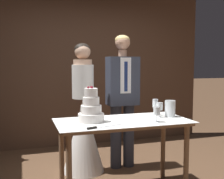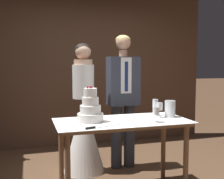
{
  "view_description": "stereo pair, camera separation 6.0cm",
  "coord_description": "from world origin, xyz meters",
  "px_view_note": "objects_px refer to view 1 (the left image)",
  "views": [
    {
      "loc": [
        -1.01,
        -2.79,
        1.43
      ],
      "look_at": [
        0.02,
        0.37,
        1.12
      ],
      "focal_mm": 45.0,
      "sensor_mm": 36.0,
      "label": 1
    },
    {
      "loc": [
        -0.95,
        -2.81,
        1.43
      ],
      "look_at": [
        0.02,
        0.37,
        1.12
      ],
      "focal_mm": 45.0,
      "sensor_mm": 36.0,
      "label": 2
    }
  ],
  "objects_px": {
    "bride": "(83,125)",
    "groom": "(122,95)",
    "cake_table": "(123,130)",
    "tiered_cake": "(91,110)",
    "wine_glass_far": "(155,104)",
    "wine_glass_near": "(157,111)",
    "hurricane_candle": "(170,109)",
    "cake_knife": "(99,127)",
    "wine_glass_middle": "(160,107)"
  },
  "relations": [
    {
      "from": "bride",
      "to": "groom",
      "type": "distance_m",
      "value": 0.67
    },
    {
      "from": "cake_table",
      "to": "bride",
      "type": "xyz_separation_m",
      "value": [
        -0.27,
        0.77,
        -0.09
      ]
    },
    {
      "from": "bride",
      "to": "tiered_cake",
      "type": "bearing_deg",
      "value": -95.34
    },
    {
      "from": "wine_glass_far",
      "to": "groom",
      "type": "relative_size",
      "value": 0.11
    },
    {
      "from": "tiered_cake",
      "to": "wine_glass_near",
      "type": "relative_size",
      "value": 2.36
    },
    {
      "from": "wine_glass_near",
      "to": "hurricane_candle",
      "type": "height_order",
      "value": "hurricane_candle"
    },
    {
      "from": "cake_table",
      "to": "wine_glass_far",
      "type": "bearing_deg",
      "value": 20.09
    },
    {
      "from": "tiered_cake",
      "to": "cake_knife",
      "type": "relative_size",
      "value": 0.9
    },
    {
      "from": "hurricane_candle",
      "to": "groom",
      "type": "relative_size",
      "value": 0.1
    },
    {
      "from": "cake_knife",
      "to": "groom",
      "type": "distance_m",
      "value": 1.2
    },
    {
      "from": "cake_knife",
      "to": "hurricane_candle",
      "type": "distance_m",
      "value": 0.97
    },
    {
      "from": "cake_knife",
      "to": "wine_glass_near",
      "type": "xyz_separation_m",
      "value": [
        0.64,
        0.08,
        0.11
      ]
    },
    {
      "from": "tiered_cake",
      "to": "bride",
      "type": "distance_m",
      "value": 0.8
    },
    {
      "from": "wine_glass_far",
      "to": "bride",
      "type": "xyz_separation_m",
      "value": [
        -0.74,
        0.59,
        -0.33
      ]
    },
    {
      "from": "cake_knife",
      "to": "wine_glass_far",
      "type": "distance_m",
      "value": 0.92
    },
    {
      "from": "wine_glass_middle",
      "to": "wine_glass_far",
      "type": "xyz_separation_m",
      "value": [
        0.01,
        0.13,
        0.01
      ]
    },
    {
      "from": "cake_table",
      "to": "wine_glass_near",
      "type": "distance_m",
      "value": 0.42
    },
    {
      "from": "wine_glass_middle",
      "to": "hurricane_candle",
      "type": "height_order",
      "value": "hurricane_candle"
    },
    {
      "from": "wine_glass_near",
      "to": "wine_glass_far",
      "type": "xyz_separation_m",
      "value": [
        0.16,
        0.35,
        0.02
      ]
    },
    {
      "from": "wine_glass_middle",
      "to": "bride",
      "type": "distance_m",
      "value": 1.07
    },
    {
      "from": "wine_glass_far",
      "to": "groom",
      "type": "bearing_deg",
      "value": 108.26
    },
    {
      "from": "cake_knife",
      "to": "wine_glass_far",
      "type": "bearing_deg",
      "value": 10.23
    },
    {
      "from": "wine_glass_near",
      "to": "hurricane_candle",
      "type": "bearing_deg",
      "value": 37.79
    },
    {
      "from": "tiered_cake",
      "to": "groom",
      "type": "height_order",
      "value": "groom"
    },
    {
      "from": "cake_table",
      "to": "wine_glass_middle",
      "type": "bearing_deg",
      "value": 5.66
    },
    {
      "from": "wine_glass_near",
      "to": "tiered_cake",
      "type": "bearing_deg",
      "value": 160.89
    },
    {
      "from": "wine_glass_middle",
      "to": "wine_glass_near",
      "type": "bearing_deg",
      "value": -123.44
    },
    {
      "from": "wine_glass_middle",
      "to": "groom",
      "type": "height_order",
      "value": "groom"
    },
    {
      "from": "cake_table",
      "to": "wine_glass_far",
      "type": "height_order",
      "value": "wine_glass_far"
    },
    {
      "from": "cake_table",
      "to": "tiered_cake",
      "type": "distance_m",
      "value": 0.42
    },
    {
      "from": "wine_glass_near",
      "to": "wine_glass_far",
      "type": "bearing_deg",
      "value": 65.63
    },
    {
      "from": "tiered_cake",
      "to": "wine_glass_near",
      "type": "distance_m",
      "value": 0.68
    },
    {
      "from": "bride",
      "to": "wine_glass_near",
      "type": "bearing_deg",
      "value": -58.61
    },
    {
      "from": "wine_glass_near",
      "to": "wine_glass_far",
      "type": "relative_size",
      "value": 0.82
    },
    {
      "from": "groom",
      "to": "hurricane_candle",
      "type": "bearing_deg",
      "value": -66.71
    },
    {
      "from": "cake_knife",
      "to": "wine_glass_near",
      "type": "bearing_deg",
      "value": -11.25
    },
    {
      "from": "hurricane_candle",
      "to": "tiered_cake",
      "type": "bearing_deg",
      "value": 179.56
    },
    {
      "from": "tiered_cake",
      "to": "cake_knife",
      "type": "distance_m",
      "value": 0.32
    },
    {
      "from": "cake_table",
      "to": "hurricane_candle",
      "type": "distance_m",
      "value": 0.62
    },
    {
      "from": "hurricane_candle",
      "to": "bride",
      "type": "xyz_separation_m",
      "value": [
        -0.86,
        0.73,
        -0.29
      ]
    },
    {
      "from": "hurricane_candle",
      "to": "cake_knife",
      "type": "bearing_deg",
      "value": -162.38
    },
    {
      "from": "tiered_cake",
      "to": "groom",
      "type": "xyz_separation_m",
      "value": [
        0.61,
        0.72,
        0.06
      ]
    },
    {
      "from": "wine_glass_far",
      "to": "hurricane_candle",
      "type": "relative_size",
      "value": 1.02
    },
    {
      "from": "wine_glass_middle",
      "to": "groom",
      "type": "bearing_deg",
      "value": 104.53
    },
    {
      "from": "cake_table",
      "to": "groom",
      "type": "relative_size",
      "value": 0.8
    },
    {
      "from": "bride",
      "to": "groom",
      "type": "height_order",
      "value": "groom"
    },
    {
      "from": "cake_knife",
      "to": "groom",
      "type": "xyz_separation_m",
      "value": [
        0.61,
        1.02,
        0.18
      ]
    },
    {
      "from": "wine_glass_far",
      "to": "groom",
      "type": "height_order",
      "value": "groom"
    },
    {
      "from": "groom",
      "to": "wine_glass_far",
      "type": "bearing_deg",
      "value": -71.74
    },
    {
      "from": "cake_knife",
      "to": "wine_glass_near",
      "type": "relative_size",
      "value": 2.63
    }
  ]
}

